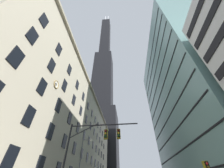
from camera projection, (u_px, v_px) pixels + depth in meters
name	position (u px, v px, depth m)	size (l,w,h in m)	color
station_building	(70.00, 136.00, 38.62)	(13.18, 70.20, 28.44)	#B2A88E
dark_skyscraper	(102.00, 93.00, 113.34)	(25.49, 25.49, 226.51)	black
glass_office_midrise	(193.00, 95.00, 37.43)	(18.70, 38.61, 46.27)	gray
traffic_signal_mast	(95.00, 143.00, 13.90)	(8.12, 0.63, 7.84)	black
street_lamppost	(81.00, 162.00, 21.77)	(1.94, 0.32, 8.99)	#47474C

